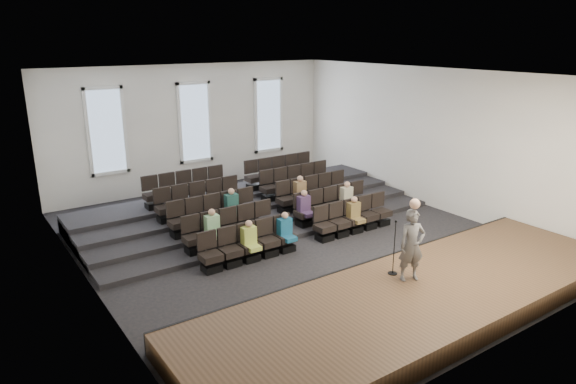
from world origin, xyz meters
name	(u,v)px	position (x,y,z in m)	size (l,w,h in m)	color
ground	(294,239)	(0.00, 0.00, 0.00)	(14.00, 14.00, 0.00)	black
ceiling	(295,74)	(0.00, 0.00, 5.01)	(12.00, 14.00, 0.02)	white
wall_back	(194,127)	(0.00, 7.02, 2.50)	(12.00, 0.04, 5.00)	white
wall_front	(509,232)	(0.00, -7.02, 2.50)	(12.00, 0.04, 5.00)	white
wall_left	(83,195)	(-6.02, 0.00, 2.50)	(0.04, 14.00, 5.00)	white
wall_right	(431,138)	(6.02, 0.00, 2.50)	(0.04, 14.00, 5.00)	white
stage	(421,298)	(0.00, -5.10, 0.25)	(11.80, 3.60, 0.50)	#503722
stage_lip	(368,270)	(0.00, -3.33, 0.25)	(11.80, 0.06, 0.52)	black
risers	(243,206)	(0.00, 3.17, 0.20)	(11.80, 4.80, 0.60)	black
seating_rows	(267,205)	(0.00, 1.54, 0.68)	(6.80, 4.70, 1.67)	black
windows	(195,122)	(0.00, 6.95, 2.70)	(8.44, 0.10, 3.24)	white
audience	(288,211)	(0.00, 0.32, 0.81)	(5.45, 2.64, 1.10)	#B1C34E
speaker	(412,245)	(0.11, -4.61, 1.37)	(0.63, 0.41, 1.73)	#585654
mic_stand	(394,258)	(0.00, -4.18, 0.91)	(0.23, 0.23, 1.38)	black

